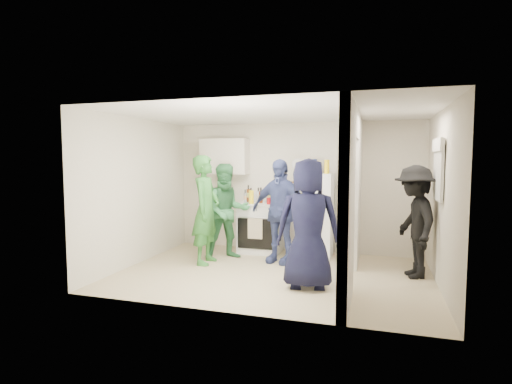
{
  "coord_description": "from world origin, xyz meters",
  "views": [
    {
      "loc": [
        1.54,
        -5.96,
        1.81
      ],
      "look_at": [
        -0.4,
        0.4,
        1.25
      ],
      "focal_mm": 28.0,
      "sensor_mm": 36.0,
      "label": 1
    }
  ],
  "objects_px": {
    "stove": "(261,227)",
    "wicker_basket": "(310,169)",
    "person_green_center": "(227,211)",
    "person_nook": "(415,221)",
    "yellow_cup_stack_top": "(327,167)",
    "person_denim": "(279,211)",
    "person_navy": "(308,224)",
    "fridge": "(315,215)",
    "blue_bowl": "(310,162)",
    "person_green_left": "(206,210)"
  },
  "relations": [
    {
      "from": "stove",
      "to": "wicker_basket",
      "type": "distance_m",
      "value": 1.48
    },
    {
      "from": "person_green_center",
      "to": "person_nook",
      "type": "xyz_separation_m",
      "value": [
        3.14,
        -0.25,
        -0.0
      ]
    },
    {
      "from": "yellow_cup_stack_top",
      "to": "person_denim",
      "type": "relative_size",
      "value": 0.14
    },
    {
      "from": "wicker_basket",
      "to": "person_denim",
      "type": "bearing_deg",
      "value": -121.67
    },
    {
      "from": "person_navy",
      "to": "person_green_center",
      "type": "bearing_deg",
      "value": -46.95
    },
    {
      "from": "yellow_cup_stack_top",
      "to": "person_nook",
      "type": "bearing_deg",
      "value": -28.24
    },
    {
      "from": "fridge",
      "to": "wicker_basket",
      "type": "bearing_deg",
      "value": 153.43
    },
    {
      "from": "blue_bowl",
      "to": "person_denim",
      "type": "bearing_deg",
      "value": -121.67
    },
    {
      "from": "yellow_cup_stack_top",
      "to": "fridge",
      "type": "bearing_deg",
      "value": 155.56
    },
    {
      "from": "fridge",
      "to": "person_green_center",
      "type": "distance_m",
      "value": 1.62
    },
    {
      "from": "blue_bowl",
      "to": "person_nook",
      "type": "distance_m",
      "value": 2.17
    },
    {
      "from": "fridge",
      "to": "person_denim",
      "type": "relative_size",
      "value": 0.85
    },
    {
      "from": "yellow_cup_stack_top",
      "to": "person_green_center",
      "type": "bearing_deg",
      "value": -163.32
    },
    {
      "from": "person_green_center",
      "to": "person_denim",
      "type": "bearing_deg",
      "value": -34.15
    },
    {
      "from": "stove",
      "to": "person_green_left",
      "type": "height_order",
      "value": "person_green_left"
    },
    {
      "from": "person_green_center",
      "to": "person_denim",
      "type": "xyz_separation_m",
      "value": [
        0.97,
        -0.02,
        0.04
      ]
    },
    {
      "from": "stove",
      "to": "fridge",
      "type": "bearing_deg",
      "value": -1.64
    },
    {
      "from": "blue_bowl",
      "to": "person_denim",
      "type": "height_order",
      "value": "person_denim"
    },
    {
      "from": "person_navy",
      "to": "person_nook",
      "type": "distance_m",
      "value": 1.77
    },
    {
      "from": "wicker_basket",
      "to": "person_green_center",
      "type": "distance_m",
      "value": 1.72
    },
    {
      "from": "person_navy",
      "to": "blue_bowl",
      "type": "bearing_deg",
      "value": -91.89
    },
    {
      "from": "person_green_left",
      "to": "person_green_center",
      "type": "xyz_separation_m",
      "value": [
        0.23,
        0.43,
        -0.07
      ]
    },
    {
      "from": "blue_bowl",
      "to": "person_navy",
      "type": "height_order",
      "value": "person_navy"
    },
    {
      "from": "blue_bowl",
      "to": "person_green_center",
      "type": "height_order",
      "value": "blue_bowl"
    },
    {
      "from": "person_nook",
      "to": "yellow_cup_stack_top",
      "type": "bearing_deg",
      "value": -130.91
    },
    {
      "from": "blue_bowl",
      "to": "person_green_left",
      "type": "bearing_deg",
      "value": -145.92
    },
    {
      "from": "blue_bowl",
      "to": "yellow_cup_stack_top",
      "type": "relative_size",
      "value": 0.96
    },
    {
      "from": "blue_bowl",
      "to": "person_nook",
      "type": "bearing_deg",
      "value": -27.68
    },
    {
      "from": "blue_bowl",
      "to": "person_green_center",
      "type": "xyz_separation_m",
      "value": [
        -1.39,
        -0.66,
        -0.88
      ]
    },
    {
      "from": "stove",
      "to": "wicker_basket",
      "type": "relative_size",
      "value": 2.75
    },
    {
      "from": "person_denim",
      "to": "person_navy",
      "type": "relative_size",
      "value": 0.99
    },
    {
      "from": "fridge",
      "to": "person_denim",
      "type": "height_order",
      "value": "person_denim"
    },
    {
      "from": "yellow_cup_stack_top",
      "to": "person_green_center",
      "type": "xyz_separation_m",
      "value": [
        -1.71,
        -0.51,
        -0.8
      ]
    },
    {
      "from": "blue_bowl",
      "to": "person_green_left",
      "type": "distance_m",
      "value": 2.12
    },
    {
      "from": "person_nook",
      "to": "blue_bowl",
      "type": "bearing_deg",
      "value": -130.35
    },
    {
      "from": "wicker_basket",
      "to": "person_denim",
      "type": "distance_m",
      "value": 1.07
    },
    {
      "from": "blue_bowl",
      "to": "fridge",
      "type": "bearing_deg",
      "value": -26.57
    },
    {
      "from": "fridge",
      "to": "wicker_basket",
      "type": "xyz_separation_m",
      "value": [
        -0.1,
        0.05,
        0.84
      ]
    },
    {
      "from": "wicker_basket",
      "to": "yellow_cup_stack_top",
      "type": "xyz_separation_m",
      "value": [
        0.32,
        -0.15,
        0.05
      ]
    },
    {
      "from": "person_nook",
      "to": "person_denim",
      "type": "bearing_deg",
      "value": -108.78
    },
    {
      "from": "wicker_basket",
      "to": "person_navy",
      "type": "distance_m",
      "value": 2.06
    },
    {
      "from": "yellow_cup_stack_top",
      "to": "person_green_left",
      "type": "distance_m",
      "value": 2.28
    },
    {
      "from": "yellow_cup_stack_top",
      "to": "person_navy",
      "type": "xyz_separation_m",
      "value": [
        -0.04,
        -1.76,
        -0.76
      ]
    },
    {
      "from": "blue_bowl",
      "to": "person_denim",
      "type": "relative_size",
      "value": 0.13
    },
    {
      "from": "person_green_left",
      "to": "person_denim",
      "type": "xyz_separation_m",
      "value": [
        1.2,
        0.41,
        -0.03
      ]
    },
    {
      "from": "fridge",
      "to": "person_navy",
      "type": "xyz_separation_m",
      "value": [
        0.18,
        -1.86,
        0.14
      ]
    },
    {
      "from": "person_denim",
      "to": "person_green_center",
      "type": "bearing_deg",
      "value": -167.28
    },
    {
      "from": "fridge",
      "to": "person_green_left",
      "type": "xyz_separation_m",
      "value": [
        -1.72,
        -1.05,
        0.16
      ]
    },
    {
      "from": "person_green_center",
      "to": "person_nook",
      "type": "bearing_deg",
      "value": -37.5
    },
    {
      "from": "person_green_center",
      "to": "person_denim",
      "type": "relative_size",
      "value": 0.95
    }
  ]
}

